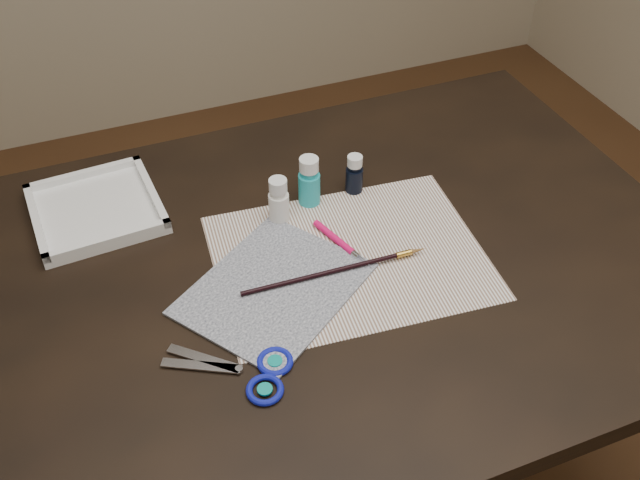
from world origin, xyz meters
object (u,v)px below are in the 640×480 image
object	(u,v)px
paper	(349,257)
canvas	(274,288)
paint_bottle_cyan	(309,181)
palette_tray	(96,208)
paint_bottle_white	(279,200)
paint_bottle_navy	(354,174)
scissors	(225,371)

from	to	relation	value
paper	canvas	world-z (taller)	canvas
paint_bottle_cyan	palette_tray	size ratio (longest dim) A/B	0.45
paint_bottle_white	canvas	bearing A→B (deg)	-111.99
paint_bottle_navy	palette_tray	xyz separation A→B (m)	(-0.46, 0.11, -0.03)
canvas	palette_tray	xyz separation A→B (m)	(-0.24, 0.30, 0.01)
paper	paint_bottle_navy	size ratio (longest dim) A/B	5.75
paint_bottle_white	scissors	size ratio (longest dim) A/B	0.43
paper	paint_bottle_navy	distance (m)	0.19
scissors	paint_bottle_navy	bearing A→B (deg)	-108.70
paint_bottle_white	paint_bottle_cyan	distance (m)	0.07
paint_bottle_cyan	paint_bottle_navy	xyz separation A→B (m)	(0.09, 0.00, -0.01)
paper	scissors	size ratio (longest dim) A/B	2.15
scissors	canvas	bearing A→B (deg)	-104.11
paint_bottle_cyan	scissors	bearing A→B (deg)	-128.17
paint_bottle_white	palette_tray	world-z (taller)	paint_bottle_white
canvas	scissors	xyz separation A→B (m)	(-0.12, -0.13, 0.00)
paint_bottle_navy	scissors	xyz separation A→B (m)	(-0.34, -0.32, -0.03)
paint_bottle_white	palette_tray	xyz separation A→B (m)	(-0.30, 0.14, -0.03)
paint_bottle_white	paint_bottle_cyan	xyz separation A→B (m)	(0.07, 0.03, 0.00)
paint_bottle_white	palette_tray	distance (m)	0.34
canvas	scissors	distance (m)	0.18
canvas	scissors	size ratio (longest dim) A/B	1.34
paint_bottle_white	paint_bottle_cyan	size ratio (longest dim) A/B	0.92
paper	palette_tray	size ratio (longest dim) A/B	2.06
paint_bottle_white	paper	bearing A→B (deg)	-60.18
palette_tray	canvas	bearing A→B (deg)	-51.56
palette_tray	paint_bottle_cyan	bearing A→B (deg)	-16.50
palette_tray	scissors	bearing A→B (deg)	-74.67
scissors	palette_tray	distance (m)	0.45
paper	scissors	bearing A→B (deg)	-148.89
paint_bottle_cyan	palette_tray	distance (m)	0.39
paint_bottle_cyan	palette_tray	xyz separation A→B (m)	(-0.37, 0.11, -0.04)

